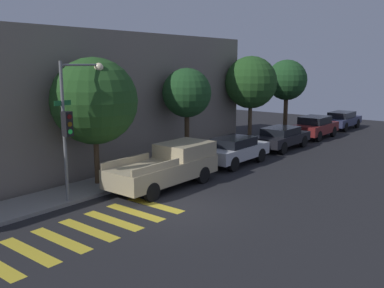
{
  "coord_description": "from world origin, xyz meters",
  "views": [
    {
      "loc": [
        -11.05,
        -9.79,
        5.19
      ],
      "look_at": [
        3.75,
        2.1,
        1.6
      ],
      "focal_mm": 40.0,
      "sensor_mm": 36.0,
      "label": 1
    }
  ],
  "objects_px": {
    "traffic_light_pole": "(74,112)",
    "sedan_far_end": "(315,126)",
    "tree_far_end": "(251,83)",
    "pickup_truck": "(168,166)",
    "tree_near_corner": "(94,101)",
    "sedan_tail_of_row": "(342,120)",
    "sedan_near_corner": "(235,150)",
    "sedan_middle": "(281,137)",
    "tree_midblock": "(187,93)",
    "tree_behind_truck": "(287,80)"
  },
  "relations": [
    {
      "from": "traffic_light_pole",
      "to": "pickup_truck",
      "type": "bearing_deg",
      "value": -18.81
    },
    {
      "from": "pickup_truck",
      "to": "tree_behind_truck",
      "type": "height_order",
      "value": "tree_behind_truck"
    },
    {
      "from": "sedan_tail_of_row",
      "to": "sedan_far_end",
      "type": "bearing_deg",
      "value": 180.0
    },
    {
      "from": "tree_near_corner",
      "to": "tree_far_end",
      "type": "relative_size",
      "value": 0.96
    },
    {
      "from": "sedan_near_corner",
      "to": "tree_far_end",
      "type": "height_order",
      "value": "tree_far_end"
    },
    {
      "from": "sedan_tail_of_row",
      "to": "sedan_middle",
      "type": "bearing_deg",
      "value": 180.0
    },
    {
      "from": "traffic_light_pole",
      "to": "tree_near_corner",
      "type": "xyz_separation_m",
      "value": [
        1.81,
        1.08,
        0.2
      ]
    },
    {
      "from": "traffic_light_pole",
      "to": "tree_behind_truck",
      "type": "bearing_deg",
      "value": 3.22
    },
    {
      "from": "pickup_truck",
      "to": "sedan_near_corner",
      "type": "xyz_separation_m",
      "value": [
        5.15,
        0.0,
        -0.12
      ]
    },
    {
      "from": "traffic_light_pole",
      "to": "pickup_truck",
      "type": "xyz_separation_m",
      "value": [
        3.73,
        -1.27,
        -2.55
      ]
    },
    {
      "from": "sedan_middle",
      "to": "tree_behind_truck",
      "type": "distance_m",
      "value": 6.55
    },
    {
      "from": "tree_near_corner",
      "to": "tree_far_end",
      "type": "distance_m",
      "value": 12.46
    },
    {
      "from": "traffic_light_pole",
      "to": "sedan_near_corner",
      "type": "bearing_deg",
      "value": -8.14
    },
    {
      "from": "pickup_truck",
      "to": "tree_far_end",
      "type": "bearing_deg",
      "value": 12.59
    },
    {
      "from": "sedan_far_end",
      "to": "tree_near_corner",
      "type": "bearing_deg",
      "value": 172.29
    },
    {
      "from": "pickup_truck",
      "to": "sedan_near_corner",
      "type": "relative_size",
      "value": 1.24
    },
    {
      "from": "sedan_near_corner",
      "to": "sedan_middle",
      "type": "relative_size",
      "value": 0.95
    },
    {
      "from": "tree_far_end",
      "to": "pickup_truck",
      "type": "bearing_deg",
      "value": -167.41
    },
    {
      "from": "sedan_middle",
      "to": "tree_far_end",
      "type": "height_order",
      "value": "tree_far_end"
    },
    {
      "from": "traffic_light_pole",
      "to": "tree_far_end",
      "type": "xyz_separation_m",
      "value": [
        14.26,
        1.08,
        0.54
      ]
    },
    {
      "from": "tree_midblock",
      "to": "tree_far_end",
      "type": "relative_size",
      "value": 0.88
    },
    {
      "from": "sedan_far_end",
      "to": "tree_midblock",
      "type": "distance_m",
      "value": 11.93
    },
    {
      "from": "sedan_middle",
      "to": "sedan_tail_of_row",
      "type": "height_order",
      "value": "sedan_tail_of_row"
    },
    {
      "from": "traffic_light_pole",
      "to": "tree_far_end",
      "type": "relative_size",
      "value": 0.93
    },
    {
      "from": "sedan_middle",
      "to": "tree_midblock",
      "type": "relative_size",
      "value": 0.9
    },
    {
      "from": "sedan_near_corner",
      "to": "sedan_middle",
      "type": "bearing_deg",
      "value": -0.0
    },
    {
      "from": "traffic_light_pole",
      "to": "pickup_truck",
      "type": "distance_m",
      "value": 4.69
    },
    {
      "from": "pickup_truck",
      "to": "sedan_middle",
      "type": "xyz_separation_m",
      "value": [
        10.36,
        0.0,
        -0.15
      ]
    },
    {
      "from": "pickup_truck",
      "to": "sedan_tail_of_row",
      "type": "height_order",
      "value": "pickup_truck"
    },
    {
      "from": "tree_midblock",
      "to": "sedan_near_corner",
      "type": "bearing_deg",
      "value": -66.36
    },
    {
      "from": "tree_midblock",
      "to": "tree_far_end",
      "type": "bearing_deg",
      "value": 0.0
    },
    {
      "from": "tree_near_corner",
      "to": "sedan_near_corner",
      "type": "bearing_deg",
      "value": -18.41
    },
    {
      "from": "tree_midblock",
      "to": "tree_far_end",
      "type": "xyz_separation_m",
      "value": [
        6.42,
        0.0,
        0.33
      ]
    },
    {
      "from": "sedan_middle",
      "to": "tree_behind_truck",
      "type": "bearing_deg",
      "value": 24.37
    },
    {
      "from": "sedan_far_end",
      "to": "tree_behind_truck",
      "type": "xyz_separation_m",
      "value": [
        0.09,
        2.35,
        3.15
      ]
    },
    {
      "from": "sedan_middle",
      "to": "sedan_tail_of_row",
      "type": "relative_size",
      "value": 0.99
    },
    {
      "from": "tree_near_corner",
      "to": "tree_behind_truck",
      "type": "bearing_deg",
      "value": 0.0
    },
    {
      "from": "tree_behind_truck",
      "to": "sedan_tail_of_row",
      "type": "bearing_deg",
      "value": -24.18
    },
    {
      "from": "sedan_middle",
      "to": "sedan_far_end",
      "type": "distance_m",
      "value": 5.1
    },
    {
      "from": "sedan_middle",
      "to": "sedan_far_end",
      "type": "bearing_deg",
      "value": 0.0
    },
    {
      "from": "tree_far_end",
      "to": "tree_behind_truck",
      "type": "bearing_deg",
      "value": 0.0
    },
    {
      "from": "tree_near_corner",
      "to": "tree_behind_truck",
      "type": "relative_size",
      "value": 1.0
    },
    {
      "from": "sedan_tail_of_row",
      "to": "tree_midblock",
      "type": "distance_m",
      "value": 17.08
    },
    {
      "from": "tree_behind_truck",
      "to": "sedan_middle",
      "type": "bearing_deg",
      "value": -155.63
    },
    {
      "from": "tree_midblock",
      "to": "tree_behind_truck",
      "type": "xyz_separation_m",
      "value": [
        11.43,
        0.0,
        0.32
      ]
    },
    {
      "from": "tree_midblock",
      "to": "tree_behind_truck",
      "type": "bearing_deg",
      "value": 0.0
    },
    {
      "from": "traffic_light_pole",
      "to": "sedan_far_end",
      "type": "height_order",
      "value": "traffic_light_pole"
    },
    {
      "from": "traffic_light_pole",
      "to": "sedan_tail_of_row",
      "type": "distance_m",
      "value": 24.7
    },
    {
      "from": "traffic_light_pole",
      "to": "sedan_tail_of_row",
      "type": "height_order",
      "value": "traffic_light_pole"
    },
    {
      "from": "sedan_near_corner",
      "to": "tree_behind_truck",
      "type": "bearing_deg",
      "value": 12.74
    }
  ]
}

